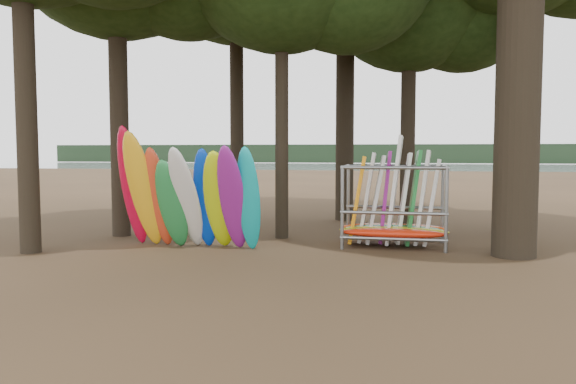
# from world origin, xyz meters

# --- Properties ---
(ground) EXTENTS (120.00, 120.00, 0.00)m
(ground) POSITION_xyz_m (0.00, 0.00, 0.00)
(ground) COLOR #47331E
(ground) RESTS_ON ground
(lake) EXTENTS (160.00, 160.00, 0.00)m
(lake) POSITION_xyz_m (0.00, 60.00, 0.00)
(lake) COLOR gray
(lake) RESTS_ON ground
(far_shore) EXTENTS (160.00, 4.00, 4.00)m
(far_shore) POSITION_xyz_m (0.00, 110.00, 2.00)
(far_shore) COLOR black
(far_shore) RESTS_ON ground
(kayak_row) EXTENTS (3.84, 1.84, 3.27)m
(kayak_row) POSITION_xyz_m (-3.11, 0.18, 1.34)
(kayak_row) COLOR red
(kayak_row) RESTS_ON ground
(storage_rack) EXTENTS (2.84, 1.57, 2.92)m
(storage_rack) POSITION_xyz_m (2.10, 1.74, 1.00)
(storage_rack) COLOR gray
(storage_rack) RESTS_ON ground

